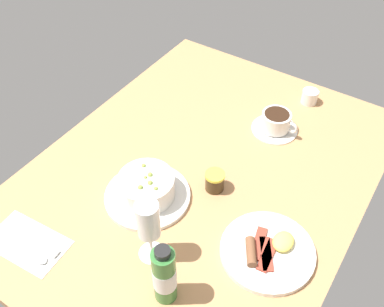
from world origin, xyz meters
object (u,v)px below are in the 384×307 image
at_px(sauce_bottle_green, 164,275).
at_px(wine_glass, 148,222).
at_px(porridge_bowl, 147,188).
at_px(jam_jar, 215,181).
at_px(cutlery_setting, 29,243).
at_px(creamer_jug, 310,96).
at_px(coffee_cup, 276,123).
at_px(breakfast_plate, 268,250).

bearing_deg(sauce_bottle_green, wine_glass, -126.90).
relative_size(porridge_bowl, jam_jar, 4.01).
relative_size(cutlery_setting, creamer_jug, 3.33).
bearing_deg(creamer_jug, sauce_bottle_green, 0.03).
xyz_separation_m(porridge_bowl, jam_jar, (-0.12, 0.13, -0.01)).
distance_m(coffee_cup, wine_glass, 0.55).
xyz_separation_m(wine_glass, jam_jar, (-0.25, 0.02, -0.09)).
bearing_deg(cutlery_setting, creamer_jug, 158.22).
height_order(coffee_cup, creamer_jug, coffee_cup).
distance_m(creamer_jug, wine_glass, 0.74).
relative_size(coffee_cup, sauce_bottle_green, 0.80).
distance_m(wine_glass, jam_jar, 0.27).
distance_m(cutlery_setting, breakfast_plate, 0.56).
xyz_separation_m(porridge_bowl, coffee_cup, (-0.42, 0.16, -0.01)).
bearing_deg(wine_glass, porridge_bowl, -139.40).
height_order(cutlery_setting, coffee_cup, coffee_cup).
bearing_deg(jam_jar, sauce_bottle_green, 12.21).
bearing_deg(creamer_jug, cutlery_setting, -21.78).
height_order(cutlery_setting, jam_jar, jam_jar).
bearing_deg(creamer_jug, breakfast_plate, 13.40).
distance_m(porridge_bowl, breakfast_plate, 0.34).
distance_m(porridge_bowl, jam_jar, 0.18).
relative_size(coffee_cup, breakfast_plate, 0.64).
xyz_separation_m(sauce_bottle_green, breakfast_plate, (-0.21, 0.14, -0.07)).
relative_size(wine_glass, sauce_bottle_green, 1.02).
relative_size(creamer_jug, breakfast_plate, 0.27).
bearing_deg(cutlery_setting, jam_jar, 144.41).
distance_m(coffee_cup, breakfast_plate, 0.43).
bearing_deg(porridge_bowl, creamer_jug, 161.86).
height_order(porridge_bowl, sauce_bottle_green, sauce_bottle_green).
relative_size(jam_jar, breakfast_plate, 0.25).
distance_m(coffee_cup, creamer_jug, 0.18).
height_order(wine_glass, jam_jar, wine_glass).
bearing_deg(sauce_bottle_green, jam_jar, -167.79).
height_order(porridge_bowl, jam_jar, porridge_bowl).
relative_size(creamer_jug, jam_jar, 1.09).
relative_size(cutlery_setting, sauce_bottle_green, 1.15).
bearing_deg(cutlery_setting, wine_glass, 118.34).
relative_size(coffee_cup, creamer_jug, 2.33).
xyz_separation_m(porridge_bowl, creamer_jug, (-0.60, 0.20, -0.01)).
xyz_separation_m(coffee_cup, jam_jar, (0.30, -0.03, -0.00)).
height_order(porridge_bowl, wine_glass, wine_glass).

